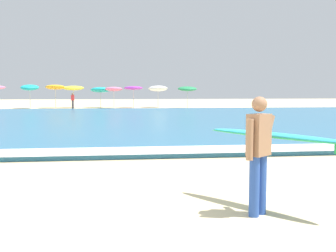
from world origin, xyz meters
name	(u,v)px	position (x,y,z in m)	size (l,w,h in m)	color
ground_plane	(88,212)	(0.00, 0.00, 0.00)	(160.00, 160.00, 0.00)	beige
sea	(110,120)	(0.00, 18.59, 0.07)	(120.00, 28.00, 0.14)	teal
surf_foam	(101,151)	(0.00, 5.19, 0.15)	(120.00, 1.44, 0.01)	white
surfer_with_board	(267,144)	(2.63, -0.32, 1.02)	(1.75, 2.13, 1.73)	#284CA3
beach_umbrella_1	(30,88)	(-8.28, 36.32, 2.12)	(1.81, 1.86, 2.50)	beige
beach_umbrella_2	(55,87)	(-5.89, 37.19, 2.17)	(2.02, 2.05, 2.48)	beige
beach_umbrella_3	(73,88)	(-4.07, 37.27, 2.08)	(2.17, 2.19, 2.37)	beige
beach_umbrella_4	(100,90)	(-1.28, 37.33, 1.89)	(2.08, 2.12, 2.25)	beige
beach_umbrella_5	(114,89)	(0.12, 36.35, 1.97)	(1.81, 1.83, 2.24)	beige
beach_umbrella_6	(133,88)	(2.16, 36.71, 2.08)	(2.00, 2.01, 2.30)	beige
beach_umbrella_7	(158,89)	(4.83, 37.32, 2.03)	(2.05, 2.09, 2.41)	beige
beach_umbrella_8	(187,89)	(7.65, 35.22, 2.00)	(1.97, 2.00, 2.32)	beige
beachgoer_near_row_left	(73,100)	(-3.97, 35.48, 0.84)	(0.32, 0.20, 1.58)	#383842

